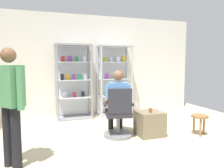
# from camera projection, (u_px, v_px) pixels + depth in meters

# --- Properties ---
(ground_plane) EXTENTS (7.20, 7.20, 0.00)m
(ground_plane) POSITION_uv_depth(u_px,v_px,m) (140.00, 159.00, 3.20)
(ground_plane) COLOR #C6B793
(back_wall) EXTENTS (6.00, 0.10, 2.70)m
(back_wall) POSITION_uv_depth(u_px,v_px,m) (92.00, 66.00, 5.90)
(back_wall) COLOR silver
(back_wall) RESTS_ON ground
(display_cabinet_left) EXTENTS (0.90, 0.45, 1.90)m
(display_cabinet_left) POSITION_uv_depth(u_px,v_px,m) (74.00, 81.00, 5.54)
(display_cabinet_left) COLOR gray
(display_cabinet_left) RESTS_ON ground
(display_cabinet_right) EXTENTS (0.90, 0.45, 1.90)m
(display_cabinet_right) POSITION_uv_depth(u_px,v_px,m) (114.00, 80.00, 5.88)
(display_cabinet_right) COLOR #B7B7BC
(display_cabinet_right) RESTS_ON ground
(office_chair) EXTENTS (0.61, 0.57, 0.96)m
(office_chair) POSITION_uv_depth(u_px,v_px,m) (119.00, 117.00, 4.12)
(office_chair) COLOR slate
(office_chair) RESTS_ON ground
(seated_shopkeeper) EXTENTS (0.54, 0.61, 1.29)m
(seated_shopkeeper) POSITION_uv_depth(u_px,v_px,m) (117.00, 99.00, 4.25)
(seated_shopkeeper) COLOR black
(seated_shopkeeper) RESTS_ON ground
(storage_crate) EXTENTS (0.50, 0.45, 0.48)m
(storage_crate) POSITION_uv_depth(u_px,v_px,m) (150.00, 123.00, 4.24)
(storage_crate) COLOR #72664C
(storage_crate) RESTS_ON ground
(tea_glass) EXTENTS (0.07, 0.07, 0.09)m
(tea_glass) POSITION_uv_depth(u_px,v_px,m) (151.00, 110.00, 4.13)
(tea_glass) COLOR brown
(tea_glass) RESTS_ON storage_crate
(standing_customer) EXTENTS (0.40, 0.42, 1.63)m
(standing_customer) POSITION_uv_depth(u_px,v_px,m) (10.00, 100.00, 2.87)
(standing_customer) COLOR black
(standing_customer) RESTS_ON ground
(wooden_stool) EXTENTS (0.32, 0.32, 0.40)m
(wooden_stool) POSITION_uv_depth(u_px,v_px,m) (200.00, 119.00, 4.26)
(wooden_stool) COLOR olive
(wooden_stool) RESTS_ON ground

